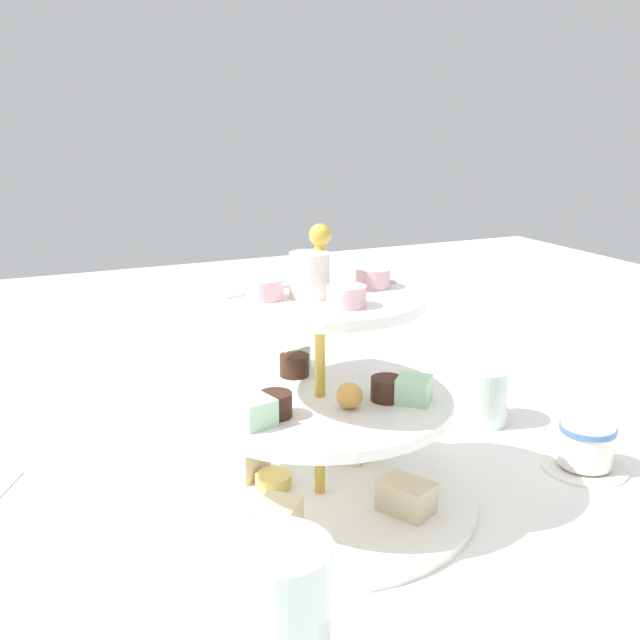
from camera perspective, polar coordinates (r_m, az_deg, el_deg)
ground_plane at (r=0.77m, az=0.00°, el=-13.37°), size 2.40×2.40×0.00m
tiered_serving_stand at (r=0.73m, az=-0.03°, el=-7.60°), size 0.31×0.31×0.27m
water_glass_tall_right at (r=0.51m, az=-3.13°, el=-22.43°), size 0.07×0.07×0.12m
water_glass_short_left at (r=0.95m, az=12.01°, el=-5.54°), size 0.06×0.06×0.07m
teacup_with_saucer at (r=0.87m, az=19.29°, el=-9.02°), size 0.09×0.09×0.05m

